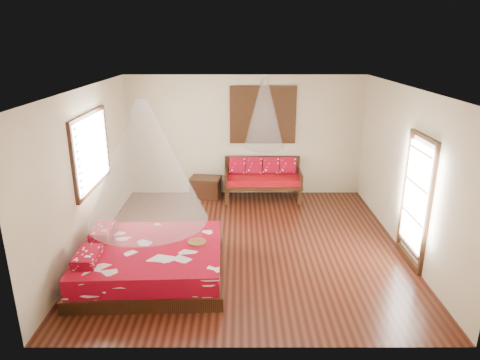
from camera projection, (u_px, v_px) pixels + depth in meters
name	position (u px, v px, depth m)	size (l,w,h in m)	color
room	(247.00, 171.00, 7.36)	(5.54, 5.54, 2.84)	black
bed	(151.00, 261.00, 6.69)	(2.30, 2.10, 0.65)	black
daybed	(263.00, 177.00, 9.90)	(1.76, 0.78, 0.94)	black
storage_chest	(206.00, 187.00, 10.05)	(0.76, 0.60, 0.48)	black
shutter_panel	(263.00, 115.00, 9.78)	(1.52, 0.06, 1.32)	black
window_left	(92.00, 151.00, 7.45)	(0.10, 1.74, 1.34)	black
glazed_door	(416.00, 201.00, 6.90)	(0.08, 1.02, 2.16)	black
wine_tray	(197.00, 239.00, 6.73)	(0.29, 0.29, 0.23)	brown
mosquito_net_main	(145.00, 163.00, 6.19)	(1.77, 1.77, 1.80)	silver
mosquito_net_daybed	(264.00, 114.00, 9.31)	(0.90, 0.90, 1.50)	silver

